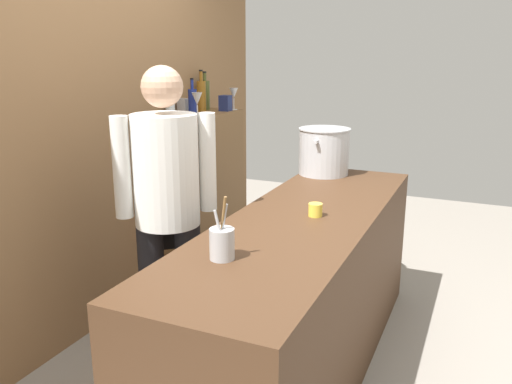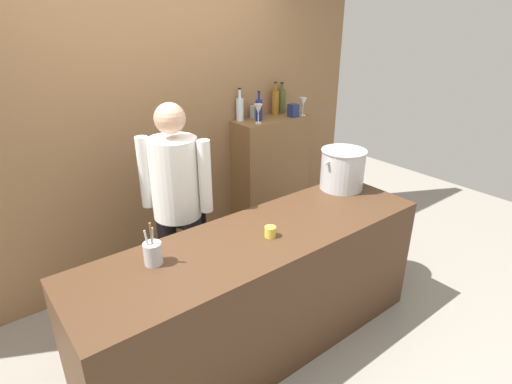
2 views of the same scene
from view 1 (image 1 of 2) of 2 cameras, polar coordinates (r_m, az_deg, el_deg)
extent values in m
plane|color=gray|center=(3.13, 4.63, -18.61)|extent=(8.00, 8.00, 0.00)
cube|color=olive|center=(3.34, -18.45, 10.34)|extent=(4.40, 0.10, 3.00)
cube|color=#472D1C|center=(2.90, 4.82, -11.19)|extent=(2.42, 0.70, 0.90)
cube|color=brown|center=(4.24, -5.47, -0.05)|extent=(0.76, 0.32, 1.26)
cylinder|color=black|center=(3.02, -7.18, -10.83)|extent=(0.14, 0.14, 0.84)
cylinder|color=black|center=(2.99, -11.02, -11.21)|extent=(0.14, 0.14, 0.84)
cylinder|color=white|center=(2.77, -9.69, 2.31)|extent=(0.34, 0.34, 0.58)
cube|color=black|center=(3.00, -9.97, -1.45)|extent=(0.21, 0.24, 0.52)
cylinder|color=white|center=(2.80, -5.25, 3.20)|extent=(0.09, 0.09, 0.52)
cylinder|color=white|center=(2.74, -14.28, 2.56)|extent=(0.09, 0.09, 0.52)
sphere|color=tan|center=(2.71, -10.09, 11.11)|extent=(0.21, 0.21, 0.21)
cylinder|color=#B7BABF|center=(3.67, 7.34, 4.31)|extent=(0.34, 0.34, 0.31)
cylinder|color=#B7BABF|center=(3.64, 7.42, 6.76)|extent=(0.35, 0.35, 0.01)
cube|color=#B7BABF|center=(3.47, 6.48, 5.39)|extent=(0.04, 0.02, 0.02)
cube|color=#B7BABF|center=(3.83, 8.21, 6.23)|extent=(0.04, 0.02, 0.02)
cylinder|color=#B7BABF|center=(2.17, -3.68, -5.60)|extent=(0.10, 0.10, 0.13)
cylinder|color=olive|center=(2.15, -3.65, -3.56)|extent=(0.03, 0.05, 0.25)
cylinder|color=#B7BABF|center=(2.16, -3.66, -3.97)|extent=(0.01, 0.05, 0.22)
cylinder|color=#B7BABF|center=(2.13, -3.90, -4.48)|extent=(0.02, 0.05, 0.20)
cylinder|color=yellow|center=(2.74, 6.42, -1.92)|extent=(0.07, 0.07, 0.07)
cylinder|color=#8C5919|center=(4.24, -5.90, 10.24)|extent=(0.07, 0.07, 0.23)
cylinder|color=#8C5919|center=(4.23, -5.95, 12.31)|extent=(0.03, 0.03, 0.07)
cylinder|color=black|center=(4.23, -5.97, 12.89)|extent=(0.03, 0.03, 0.01)
cylinder|color=#475123|center=(4.35, -5.51, 10.33)|extent=(0.08, 0.08, 0.23)
cylinder|color=#475123|center=(4.34, -5.56, 12.25)|extent=(0.03, 0.03, 0.06)
cylinder|color=black|center=(4.34, -5.58, 12.73)|extent=(0.03, 0.03, 0.01)
cylinder|color=navy|center=(3.98, -6.85, 9.59)|extent=(0.06, 0.06, 0.19)
cylinder|color=navy|center=(3.97, -6.91, 11.44)|extent=(0.02, 0.02, 0.07)
cylinder|color=black|center=(3.97, -6.93, 12.02)|extent=(0.03, 0.03, 0.01)
cylinder|color=silver|center=(3.91, -9.25, 9.52)|extent=(0.07, 0.07, 0.21)
cylinder|color=silver|center=(3.90, -9.34, 11.62)|extent=(0.02, 0.02, 0.08)
cylinder|color=black|center=(3.90, -9.37, 12.31)|extent=(0.03, 0.03, 0.01)
cylinder|color=silver|center=(4.34, -2.40, 8.90)|extent=(0.06, 0.06, 0.01)
cylinder|color=silver|center=(4.33, -2.41, 9.51)|extent=(0.01, 0.01, 0.09)
cone|color=silver|center=(4.33, -2.42, 10.62)|extent=(0.07, 0.07, 0.08)
cylinder|color=silver|center=(3.89, -6.32, 8.11)|extent=(0.06, 0.06, 0.01)
cylinder|color=silver|center=(3.89, -6.34, 8.73)|extent=(0.01, 0.01, 0.08)
cone|color=silver|center=(3.88, -6.37, 9.96)|extent=(0.08, 0.08, 0.09)
cube|color=#B2B2B7|center=(4.06, -7.80, 9.13)|extent=(0.07, 0.07, 0.12)
cube|color=navy|center=(4.24, -3.31, 9.54)|extent=(0.08, 0.08, 0.12)
camera|label=2|loc=(1.48, 71.20, 24.05)|focal=28.77mm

